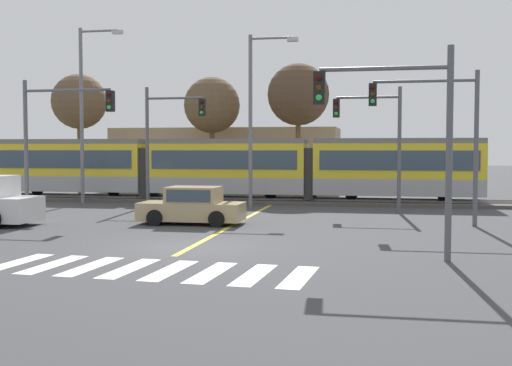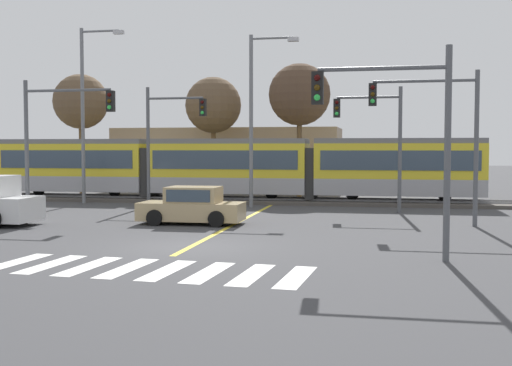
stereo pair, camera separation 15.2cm
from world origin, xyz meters
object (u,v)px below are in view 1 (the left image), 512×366
at_px(traffic_light_far_left, 166,130).
at_px(bare_tree_west, 212,106).
at_px(traffic_light_near_right, 401,122).
at_px(traffic_light_mid_left, 56,126).
at_px(sedan_crossing, 192,207).
at_px(traffic_light_mid_right, 439,122).
at_px(light_rail_tram, 228,166).
at_px(bare_tree_far_west, 79,102).
at_px(traffic_light_far_right, 377,131).
at_px(bare_tree_east, 298,95).
at_px(street_lamp_west, 85,105).
at_px(street_lamp_centre, 255,109).

distance_m(traffic_light_far_left, bare_tree_west, 9.23).
bearing_deg(traffic_light_near_right, traffic_light_mid_left, 150.80).
relative_size(sedan_crossing, traffic_light_mid_right, 0.69).
height_order(light_rail_tram, bare_tree_west, bare_tree_west).
bearing_deg(traffic_light_far_left, bare_tree_far_west, 137.61).
height_order(traffic_light_far_right, bare_tree_east, bare_tree_east).
bearing_deg(bare_tree_west, traffic_light_far_left, -90.69).
distance_m(traffic_light_far_left, bare_tree_far_west, 12.10).
bearing_deg(bare_tree_west, street_lamp_west, -122.85).
relative_size(traffic_light_far_left, bare_tree_far_west, 0.78).
height_order(traffic_light_mid_right, street_lamp_centre, street_lamp_centre).
relative_size(traffic_light_mid_right, bare_tree_east, 0.73).
xyz_separation_m(traffic_light_far_right, bare_tree_west, (-10.71, 9.83, 1.97)).
xyz_separation_m(light_rail_tram, bare_tree_far_west, (-11.24, 4.28, 4.11)).
xyz_separation_m(light_rail_tram, traffic_light_mid_right, (10.78, -9.60, 2.04)).
xyz_separation_m(sedan_crossing, traffic_light_mid_left, (-6.49, 1.09, 3.32)).
relative_size(light_rail_tram, street_lamp_west, 2.89).
bearing_deg(traffic_light_mid_left, traffic_light_far_left, 63.86).
distance_m(light_rail_tram, sedan_crossing, 11.07).
xyz_separation_m(traffic_light_far_left, bare_tree_far_west, (-8.80, 8.03, 2.12)).
distance_m(traffic_light_mid_left, bare_tree_east, 16.87).
relative_size(traffic_light_mid_right, traffic_light_far_left, 0.98).
bearing_deg(bare_tree_east, bare_tree_west, 170.03).
distance_m(traffic_light_mid_right, bare_tree_far_west, 26.11).
xyz_separation_m(traffic_light_mid_left, street_lamp_centre, (7.62, 6.64, 1.05)).
bearing_deg(bare_tree_far_west, traffic_light_near_right, -47.61).
xyz_separation_m(traffic_light_mid_left, traffic_light_far_right, (13.81, 5.31, -0.12)).
xyz_separation_m(traffic_light_near_right, street_lamp_centre, (-6.85, 14.73, 1.29)).
bearing_deg(traffic_light_far_right, street_lamp_centre, 167.83).
distance_m(light_rail_tram, bare_tree_west, 6.94).
xyz_separation_m(traffic_light_mid_left, bare_tree_west, (3.10, 15.14, 1.86)).
relative_size(sedan_crossing, bare_tree_west, 0.54).
height_order(sedan_crossing, bare_tree_east, bare_tree_east).
relative_size(street_lamp_west, bare_tree_east, 1.16).
bearing_deg(bare_tree_east, traffic_light_mid_right, -62.35).
bearing_deg(traffic_light_far_right, bare_tree_east, 118.91).
relative_size(street_lamp_centre, bare_tree_west, 1.15).
height_order(street_lamp_centre, bare_tree_west, street_lamp_centre).
bearing_deg(traffic_light_mid_left, sedan_crossing, -9.55).
xyz_separation_m(street_lamp_centre, bare_tree_east, (1.32, 7.47, 1.31)).
height_order(sedan_crossing, street_lamp_west, street_lamp_west).
height_order(traffic_light_mid_right, traffic_light_far_left, traffic_light_far_left).
distance_m(traffic_light_mid_left, traffic_light_near_right, 16.59).
xyz_separation_m(light_rail_tram, street_lamp_centre, (2.19, -3.21, 3.03)).
height_order(sedan_crossing, traffic_light_mid_right, traffic_light_mid_right).
distance_m(light_rail_tram, street_lamp_centre, 4.93).
bearing_deg(light_rail_tram, bare_tree_east, 50.50).
bearing_deg(street_lamp_centre, street_lamp_west, 176.81).
distance_m(traffic_light_mid_left, street_lamp_west, 7.60).
relative_size(traffic_light_near_right, bare_tree_west, 0.75).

